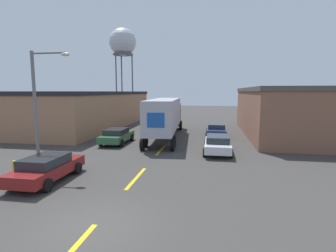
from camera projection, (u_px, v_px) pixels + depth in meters
ground_plane at (93, 227)px, 9.13m from camera, size 160.00×160.00×0.00m
road_centerline at (136, 178)px, 14.34m from camera, size 0.20×17.63×0.01m
warehouse_left at (79, 109)px, 35.81m from camera, size 12.79×25.32×4.71m
warehouse_right at (312, 112)px, 27.85m from camera, size 13.93×18.58×5.12m
semi_truck at (166, 114)px, 26.70m from camera, size 3.61×14.52×3.96m
parked_car_right_far at (216, 130)px, 27.49m from camera, size 2.12×4.57×1.36m
parked_car_left_far at (117, 136)px, 23.77m from camera, size 2.12×4.57×1.36m
parked_car_left_near at (47, 168)px, 13.72m from camera, size 2.12×4.57×1.36m
parked_car_right_mid at (218, 144)px, 20.08m from camera, size 2.12×4.57×1.36m
water_tower at (123, 43)px, 59.42m from camera, size 6.11×6.11×18.96m
street_lamp at (40, 100)px, 15.74m from camera, size 2.54×0.32×7.08m
fire_hydrant at (15, 169)px, 14.24m from camera, size 0.22×0.22×1.00m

